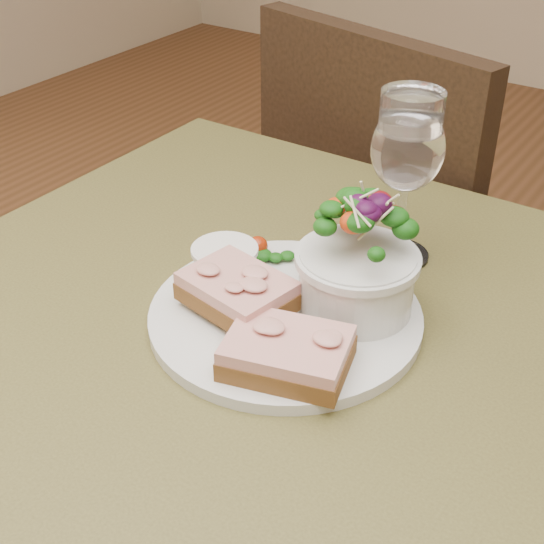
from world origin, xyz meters
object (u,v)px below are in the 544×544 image
Objects in this scene: dinner_plate at (285,316)px; salad_bowl at (358,256)px; chair_far at (408,331)px; ramekin at (225,261)px; cafe_table at (266,419)px; wine_glass at (407,154)px; sandwich_front at (287,353)px; sandwich_back at (237,291)px.

salad_bowl is at bearing 39.06° from dinner_plate.
ramekin is at bearing 107.21° from chair_far.
chair_far reaches higher than dinner_plate.
dinner_plate is 4.20× the size of ramekin.
wine_glass is at bearing 80.15° from cafe_table.
cafe_table is 0.75m from chair_far.
chair_far is 0.85m from sandwich_front.
chair_far reaches higher than sandwich_front.
cafe_table is 6.30× the size of salad_bowl.
chair_far is 7.31× the size of sandwich_front.
sandwich_front is at bearing -16.83° from sandwich_back.
chair_far is 7.95× the size of sandwich_back.
dinner_plate is (-0.00, 0.04, 0.11)m from cafe_table.
salad_bowl reaches higher than dinner_plate.
sandwich_front is 1.95× the size of ramekin.
dinner_plate is (0.11, -0.62, 0.46)m from chair_far.
salad_bowl is 0.73× the size of wine_glass.
chair_far is 7.09× the size of salad_bowl.
ramekin is at bearing -128.13° from wine_glass.
wine_glass reaches higher than cafe_table.
ramekin is at bearing 148.69° from sandwich_back.
dinner_plate is 0.09m from salad_bowl.
sandwich_back reaches higher than sandwich_front.
chair_far is at bearing 106.86° from sandwich_back.
wine_glass is at bearing 51.87° from ramekin.
ramekin is (-0.08, 0.01, 0.03)m from dinner_plate.
sandwich_back is at bearing 163.78° from cafe_table.
dinner_plate is 1.51× the size of wine_glass.
ramekin is at bearing 170.09° from dinner_plate.
ramekin is 0.22m from wine_glass.
sandwich_front is at bearing -93.21° from salad_bowl.
ramekin is 0.36× the size of wine_glass.
chair_far is at bearing 100.37° from dinner_plate.
sandwich_back reaches higher than cafe_table.
salad_bowl is at bearing 71.55° from sandwich_front.
dinner_plate is at bearing -102.56° from wine_glass.
wine_glass reaches higher than sandwich_back.
cafe_table is at bearing -31.10° from ramekin.
dinner_plate is 0.05m from sandwich_back.
sandwich_back is 0.06m from ramekin.
sandwich_front reaches higher than dinner_plate.
wine_glass reaches higher than ramekin.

